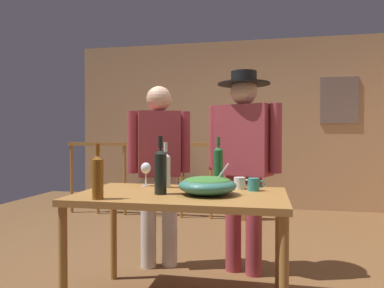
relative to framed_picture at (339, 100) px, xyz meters
The scene contains 17 objects.
ground_plane 3.65m from the framed_picture, 115.84° to the right, with size 7.78×7.78×0.00m, color brown.
back_wall 1.46m from the framed_picture, behind, with size 5.33×0.10×2.60m, color tan.
framed_picture is the anchor object (origin of this frame).
stair_railing 2.57m from the framed_picture, 158.64° to the right, with size 2.55×0.10×1.08m.
tv_console 2.95m from the framed_picture, behind, with size 0.90×0.40×0.40m, color #38281E.
flat_screen_tv 2.76m from the framed_picture, behind, with size 0.55×0.12×0.43m.
serving_table 3.88m from the framed_picture, 115.08° to the right, with size 1.33×0.79×0.74m.
salad_bowl 3.81m from the framed_picture, 112.47° to the right, with size 0.36×0.36×0.20m.
wine_glass 3.76m from the framed_picture, 121.59° to the right, with size 0.07×0.07×0.17m.
wine_bottle_clear 3.72m from the framed_picture, 118.96° to the right, with size 0.07×0.07×0.32m.
wine_bottle_amber 4.30m from the framed_picture, 118.43° to the right, with size 0.07×0.07×0.32m.
wine_bottle_dark 3.95m from the framed_picture, 116.22° to the right, with size 0.08×0.08×0.37m.
wine_bottle_green 3.51m from the framed_picture, 113.90° to the right, with size 0.07×0.07×0.36m.
mug_white 3.49m from the framed_picture, 111.51° to the right, with size 0.11×0.08×0.08m.
mug_teal 3.52m from the framed_picture, 109.52° to the right, with size 0.11×0.08×0.09m.
person_standing_left 3.43m from the framed_picture, 125.66° to the right, with size 0.51×0.33×1.53m.
person_standing_right 3.06m from the framed_picture, 114.50° to the right, with size 0.59×0.42×1.63m.
Camera 1 is at (0.35, -2.72, 1.10)m, focal length 33.72 mm.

